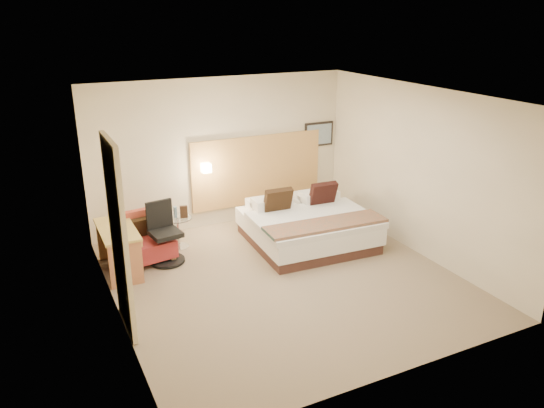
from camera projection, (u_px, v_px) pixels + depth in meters
name	position (u px, v px, depth m)	size (l,w,h in m)	color
floor	(285.00, 279.00, 7.90)	(4.80, 5.00, 0.02)	#806D56
ceiling	(286.00, 95.00, 6.96)	(4.80, 5.00, 0.02)	white
wall_back	(221.00, 153.00, 9.55)	(4.80, 0.02, 2.70)	beige
wall_front	(400.00, 266.00, 5.31)	(4.80, 0.02, 2.70)	beige
wall_left	(109.00, 221.00, 6.44)	(0.02, 5.00, 2.70)	beige
wall_right	(420.00, 172.00, 8.43)	(0.02, 5.00, 2.70)	beige
headboard_panel	(258.00, 170.00, 9.94)	(2.60, 0.04, 1.30)	tan
art_frame	(319.00, 134.00, 10.31)	(0.62, 0.03, 0.47)	black
art_canvas	(319.00, 134.00, 10.29)	(0.54, 0.01, 0.39)	gray
lamp_arm	(205.00, 167.00, 9.40)	(0.02, 0.02, 0.12)	silver
lamp_shade	(206.00, 168.00, 9.35)	(0.15, 0.15, 0.15)	#FDEBC5
curtain	(119.00, 238.00, 6.29)	(0.06, 0.90, 2.42)	beige
bottle_a	(175.00, 212.00, 8.75)	(0.06, 0.06, 0.19)	#83AFCA
menu_folder	(184.00, 212.00, 8.74)	(0.12, 0.05, 0.21)	#3D2719
bed	(307.00, 225.00, 9.04)	(2.06, 2.01, 0.96)	#422621
lounge_chair	(146.00, 241.00, 8.40)	(0.84, 0.76, 0.79)	tan
side_table	(178.00, 231.00, 8.86)	(0.58, 0.58, 0.53)	white
desk	(119.00, 237.00, 7.96)	(0.52, 1.14, 0.71)	tan
desk_chair	(165.00, 238.00, 8.32)	(0.62, 0.62, 0.97)	black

